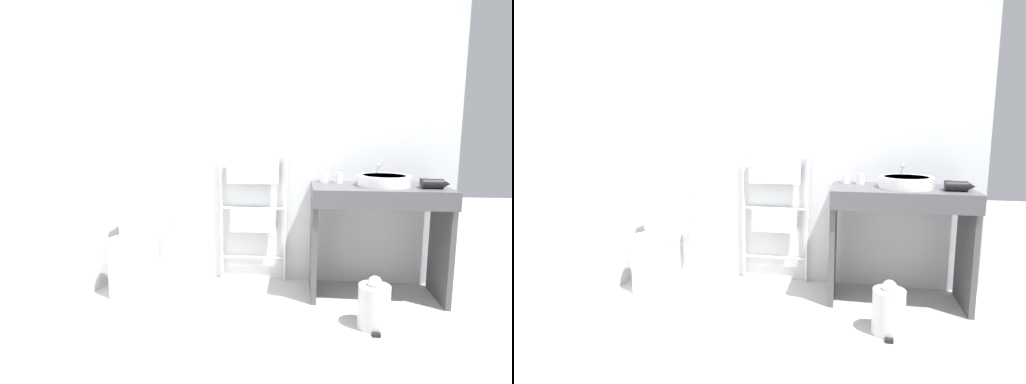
% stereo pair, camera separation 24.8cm
% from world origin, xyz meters
% --- Properties ---
extents(ground_plane, '(12.00, 12.00, 0.00)m').
position_xyz_m(ground_plane, '(0.00, 0.00, 0.00)').
color(ground_plane, '#B2AFA8').
extents(wall_back, '(3.04, 0.12, 2.57)m').
position_xyz_m(wall_back, '(0.00, 1.41, 1.29)').
color(wall_back, silver).
rests_on(wall_back, ground_plane).
extents(wall_side, '(0.12, 2.00, 2.57)m').
position_xyz_m(wall_side, '(-1.46, 0.67, 1.29)').
color(wall_side, silver).
rests_on(wall_side, ground_plane).
extents(toilet, '(0.41, 0.55, 0.80)m').
position_xyz_m(toilet, '(-1.07, 0.98, 0.32)').
color(toilet, white).
rests_on(toilet, ground_plane).
extents(towel_radiator, '(0.58, 0.06, 1.12)m').
position_xyz_m(towel_radiator, '(-0.15, 1.29, 0.73)').
color(towel_radiator, silver).
rests_on(towel_radiator, ground_plane).
extents(vanity_counter, '(1.01, 0.55, 0.88)m').
position_xyz_m(vanity_counter, '(0.85, 1.06, 0.60)').
color(vanity_counter, '#4C4C51').
rests_on(vanity_counter, ground_plane).
extents(sink_basin, '(0.39, 0.39, 0.08)m').
position_xyz_m(sink_basin, '(0.88, 1.08, 0.93)').
color(sink_basin, white).
rests_on(sink_basin, vanity_counter).
extents(faucet, '(0.02, 0.10, 0.15)m').
position_xyz_m(faucet, '(0.88, 1.29, 0.98)').
color(faucet, silver).
rests_on(faucet, vanity_counter).
extents(cup_near_wall, '(0.07, 0.07, 0.09)m').
position_xyz_m(cup_near_wall, '(0.44, 1.25, 0.92)').
color(cup_near_wall, white).
rests_on(cup_near_wall, vanity_counter).
extents(cup_near_edge, '(0.06, 0.06, 0.09)m').
position_xyz_m(cup_near_edge, '(0.55, 1.22, 0.92)').
color(cup_near_edge, white).
rests_on(cup_near_edge, vanity_counter).
extents(hair_dryer, '(0.20, 0.16, 0.07)m').
position_xyz_m(hair_dryer, '(1.21, 0.98, 0.92)').
color(hair_dryer, black).
rests_on(hair_dryer, vanity_counter).
extents(trash_bin, '(0.21, 0.24, 0.36)m').
position_xyz_m(trash_bin, '(0.74, 0.54, 0.16)').
color(trash_bin, silver).
rests_on(trash_bin, ground_plane).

